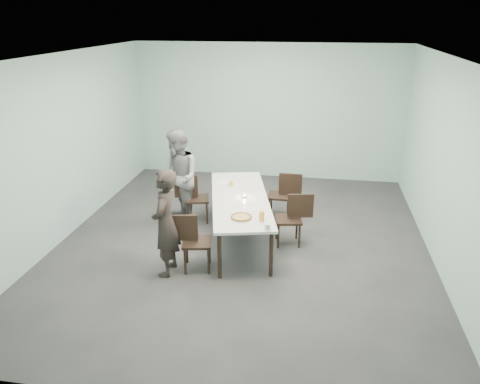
% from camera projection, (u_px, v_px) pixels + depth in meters
% --- Properties ---
extents(ground, '(7.00, 7.00, 0.00)m').
position_uv_depth(ground, '(242.00, 243.00, 7.79)').
color(ground, '#333335').
rests_on(ground, ground).
extents(room_shell, '(6.02, 7.02, 3.01)m').
position_uv_depth(room_shell, '(243.00, 123.00, 7.06)').
color(room_shell, '#A5D0C9').
rests_on(room_shell, ground).
extents(table, '(1.46, 2.74, 0.75)m').
position_uv_depth(table, '(240.00, 201.00, 7.67)').
color(table, white).
rests_on(table, ground).
extents(chair_near_left, '(0.64, 0.49, 0.87)m').
position_uv_depth(chair_near_left, '(191.00, 238.00, 6.83)').
color(chair_near_left, black).
rests_on(chair_near_left, ground).
extents(chair_far_left, '(0.65, 0.51, 0.87)m').
position_uv_depth(chair_far_left, '(192.00, 195.00, 8.44)').
color(chair_far_left, black).
rests_on(chair_far_left, ground).
extents(chair_near_right, '(0.64, 0.49, 0.87)m').
position_uv_depth(chair_near_right, '(293.00, 215.00, 7.60)').
color(chair_near_right, black).
rests_on(chair_near_right, ground).
extents(chair_far_right, '(0.62, 0.43, 0.87)m').
position_uv_depth(chair_far_right, '(284.00, 192.00, 8.57)').
color(chair_far_right, black).
rests_on(chair_far_right, ground).
extents(diner_near, '(0.38, 0.58, 1.59)m').
position_uv_depth(diner_near, '(166.00, 223.00, 6.63)').
color(diner_near, black).
rests_on(diner_near, ground).
extents(diner_far, '(1.01, 1.06, 1.72)m').
position_uv_depth(diner_far, '(178.00, 178.00, 8.25)').
color(diner_far, gray).
rests_on(diner_far, ground).
extents(pizza, '(0.34, 0.34, 0.04)m').
position_uv_depth(pizza, '(241.00, 217.00, 6.87)').
color(pizza, white).
rests_on(pizza, table).
extents(side_plate, '(0.18, 0.18, 0.01)m').
position_uv_depth(side_plate, '(250.00, 210.00, 7.18)').
color(side_plate, white).
rests_on(side_plate, table).
extents(beer_glass, '(0.08, 0.08, 0.15)m').
position_uv_depth(beer_glass, '(262.00, 216.00, 6.77)').
color(beer_glass, gold).
rests_on(beer_glass, table).
extents(water_tumbler, '(0.08, 0.08, 0.09)m').
position_uv_depth(water_tumbler, '(267.00, 227.00, 6.50)').
color(water_tumbler, silver).
rests_on(water_tumbler, table).
extents(tealight, '(0.06, 0.06, 0.05)m').
position_uv_depth(tealight, '(244.00, 196.00, 7.65)').
color(tealight, silver).
rests_on(tealight, table).
extents(amber_tumbler, '(0.07, 0.07, 0.08)m').
position_uv_depth(amber_tumbler, '(231.00, 183.00, 8.18)').
color(amber_tumbler, gold).
rests_on(amber_tumbler, table).
extents(menu, '(0.34, 0.28, 0.01)m').
position_uv_depth(menu, '(226.00, 182.00, 8.34)').
color(menu, silver).
rests_on(menu, table).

